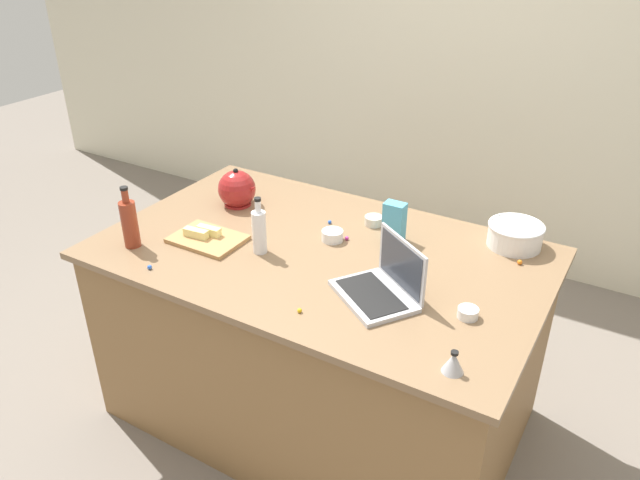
{
  "coord_description": "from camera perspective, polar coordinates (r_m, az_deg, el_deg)",
  "views": [
    {
      "loc": [
        1.13,
        -1.9,
        2.16
      ],
      "look_at": [
        0.0,
        0.0,
        0.95
      ],
      "focal_mm": 34.3,
      "sensor_mm": 36.0,
      "label": 1
    }
  ],
  "objects": [
    {
      "name": "candy_4",
      "position": [
        2.51,
        -15.61,
        -2.46
      ],
      "size": [
        0.02,
        0.02,
        0.02
      ],
      "primitive_type": "sphere",
      "color": "blue",
      "rests_on": "island_counter"
    },
    {
      "name": "bottle_soy",
      "position": [
        2.65,
        -17.34,
        1.55
      ],
      "size": [
        0.07,
        0.07,
        0.27
      ],
      "color": "maroon",
      "rests_on": "island_counter"
    },
    {
      "name": "kitchen_timer",
      "position": [
        1.95,
        12.34,
        -11.08
      ],
      "size": [
        0.07,
        0.07,
        0.08
      ],
      "color": "#B2B2B7",
      "rests_on": "island_counter"
    },
    {
      "name": "ground_plane",
      "position": [
        3.09,
        -0.0,
        -15.62
      ],
      "size": [
        12.0,
        12.0,
        0.0
      ],
      "primitive_type": "plane",
      "color": "slate"
    },
    {
      "name": "ramekin_medium",
      "position": [
        2.62,
        1.13,
        0.44
      ],
      "size": [
        0.09,
        0.09,
        0.05
      ],
      "primitive_type": "cylinder",
      "color": "white",
      "rests_on": "island_counter"
    },
    {
      "name": "candy_2",
      "position": [
        2.63,
        2.52,
        0.17
      ],
      "size": [
        0.02,
        0.02,
        0.02
      ],
      "primitive_type": "sphere",
      "color": "#CC3399",
      "rests_on": "island_counter"
    },
    {
      "name": "cutting_board",
      "position": [
        2.66,
        -10.44,
        0.1
      ],
      "size": [
        0.3,
        0.22,
        0.02
      ],
      "primitive_type": "cube",
      "color": "#AD7F4C",
      "rests_on": "island_counter"
    },
    {
      "name": "candy_5",
      "position": [
        2.57,
        18.14,
        -1.98
      ],
      "size": [
        0.02,
        0.02,
        0.02
      ],
      "primitive_type": "sphere",
      "color": "orange",
      "rests_on": "island_counter"
    },
    {
      "name": "butter_stick_right",
      "position": [
        2.67,
        -10.34,
        0.86
      ],
      "size": [
        0.11,
        0.04,
        0.04
      ],
      "primitive_type": "cube",
      "rotation": [
        0.0,
        0.0,
        0.08
      ],
      "color": "#F4E58C",
      "rests_on": "cutting_board"
    },
    {
      "name": "candy_bag",
      "position": [
        2.62,
        6.94,
        1.73
      ],
      "size": [
        0.09,
        0.06,
        0.17
      ],
      "primitive_type": "cube",
      "color": "#4CA5CC",
      "rests_on": "island_counter"
    },
    {
      "name": "mixing_bowl_large",
      "position": [
        2.69,
        17.75,
        0.49
      ],
      "size": [
        0.23,
        0.23,
        0.1
      ],
      "color": "white",
      "rests_on": "island_counter"
    },
    {
      "name": "laptop",
      "position": [
        2.25,
        5.86,
        -4.2
      ],
      "size": [
        0.38,
        0.36,
        0.22
      ],
      "color": "#B7B7BC",
      "rests_on": "island_counter"
    },
    {
      "name": "island_counter",
      "position": [
        2.8,
        -0.0,
        -8.99
      ],
      "size": [
        1.84,
        1.14,
        0.9
      ],
      "color": "olive",
      "rests_on": "ground"
    },
    {
      "name": "candy_0",
      "position": [
        2.17,
        -1.91,
        -6.59
      ],
      "size": [
        0.02,
        0.02,
        0.02
      ],
      "primitive_type": "sphere",
      "color": "yellow",
      "rests_on": "island_counter"
    },
    {
      "name": "butter_stick_left",
      "position": [
        2.66,
        -11.5,
        0.64
      ],
      "size": [
        0.11,
        0.05,
        0.04
      ],
      "primitive_type": "cube",
      "rotation": [
        0.0,
        0.0,
        0.1
      ],
      "color": "#F4E58C",
      "rests_on": "cutting_board"
    },
    {
      "name": "ramekin_wide",
      "position": [
        2.76,
        5.03,
        1.82
      ],
      "size": [
        0.08,
        0.08,
        0.04
      ],
      "primitive_type": "cylinder",
      "color": "beige",
      "rests_on": "island_counter"
    },
    {
      "name": "ramekin_small",
      "position": [
        2.2,
        13.64,
        -6.63
      ],
      "size": [
        0.07,
        0.07,
        0.04
      ],
      "primitive_type": "cylinder",
      "color": "white",
      "rests_on": "island_counter"
    },
    {
      "name": "candy_3",
      "position": [
        2.76,
        0.91,
        1.69
      ],
      "size": [
        0.02,
        0.02,
        0.02
      ],
      "primitive_type": "sphere",
      "color": "blue",
      "rests_on": "island_counter"
    },
    {
      "name": "bottle_vinegar",
      "position": [
        2.5,
        -5.69,
        0.86
      ],
      "size": [
        0.06,
        0.06,
        0.25
      ],
      "color": "white",
      "rests_on": "island_counter"
    },
    {
      "name": "candy_1",
      "position": [
        2.4,
        4.72,
        -2.95
      ],
      "size": [
        0.02,
        0.02,
        0.02
      ],
      "primitive_type": "sphere",
      "color": "orange",
      "rests_on": "island_counter"
    },
    {
      "name": "wall_back",
      "position": [
        4.08,
        14.47,
        15.64
      ],
      "size": [
        8.0,
        0.1,
        2.6
      ],
      "primitive_type": "cube",
      "color": "beige",
      "rests_on": "ground"
    },
    {
      "name": "kettle",
      "position": [
        2.94,
        -7.75,
        4.69
      ],
      "size": [
        0.21,
        0.18,
        0.2
      ],
      "color": "maroon",
      "rests_on": "island_counter"
    }
  ]
}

